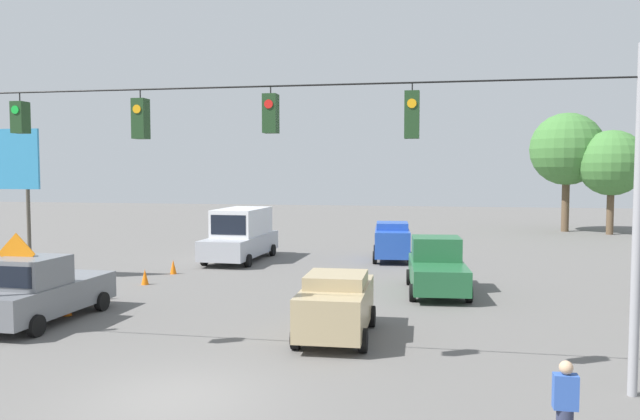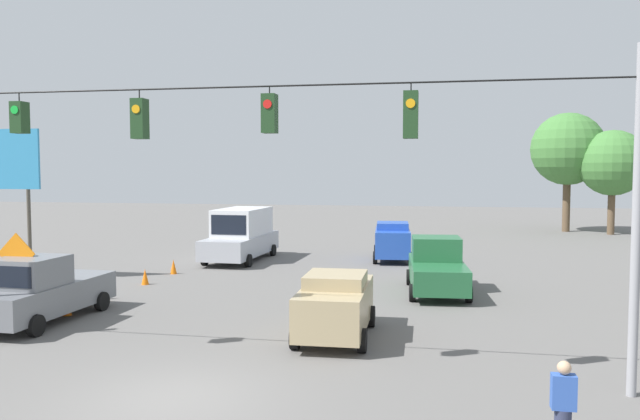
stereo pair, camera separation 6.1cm
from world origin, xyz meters
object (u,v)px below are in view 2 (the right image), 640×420
object	(u,v)px
pickup_truck_grey_parked_shoulder	(41,291)
tree_horizon_right	(613,163)
traffic_cone_nearest	(67,305)
roadside_billboard	(0,170)
pedestrian	(563,407)
overhead_signal_span	(209,172)
sedan_blue_oncoming_deep	(392,241)
work_zone_sign	(17,261)
traffic_cone_third	(145,277)
box_truck_silver_withflow_far	(241,235)
tree_horizon_left	(568,149)
sedan_tan_crossing_near	(336,304)
traffic_cone_fourth	(173,267)
pickup_truck_green_oncoming_far	(437,267)
traffic_cone_second	(104,290)

from	to	relation	value
pickup_truck_grey_parked_shoulder	tree_horizon_right	world-z (taller)	tree_horizon_right
traffic_cone_nearest	roadside_billboard	world-z (taller)	roadside_billboard
traffic_cone_nearest	pedestrian	size ratio (longest dim) A/B	0.42
roadside_billboard	tree_horizon_right	xyz separation A→B (m)	(-31.09, -24.93, 0.49)
overhead_signal_span	sedan_blue_oncoming_deep	world-z (taller)	overhead_signal_span
overhead_signal_span	work_zone_sign	world-z (taller)	overhead_signal_span
pickup_truck_grey_parked_shoulder	traffic_cone_third	distance (m)	6.58
traffic_cone_nearest	traffic_cone_third	xyz separation A→B (m)	(0.01, -5.59, 0.00)
box_truck_silver_withflow_far	traffic_cone_third	xyz separation A→B (m)	(1.77, 7.49, -1.02)
roadside_billboard	pedestrian	xyz separation A→B (m)	(-20.66, 13.01, -3.97)
tree_horizon_left	roadside_billboard	bearing A→B (deg)	43.30
box_truck_silver_withflow_far	tree_horizon_left	distance (m)	28.08
pickup_truck_grey_parked_shoulder	sedan_blue_oncoming_deep	bearing A→B (deg)	-122.62
box_truck_silver_withflow_far	pedestrian	world-z (taller)	box_truck_silver_withflow_far
box_truck_silver_withflow_far	work_zone_sign	bearing A→B (deg)	80.02
sedan_tan_crossing_near	roadside_billboard	size ratio (longest dim) A/B	0.65
traffic_cone_third	tree_horizon_right	world-z (taller)	tree_horizon_right
sedan_tan_crossing_near	sedan_blue_oncoming_deep	bearing A→B (deg)	-91.91
sedan_tan_crossing_near	traffic_cone_fourth	size ratio (longest dim) A/B	6.39
pickup_truck_grey_parked_shoulder	box_truck_silver_withflow_far	bearing A→B (deg)	-98.22
work_zone_sign	pedestrian	size ratio (longest dim) A/B	1.81
traffic_cone_fourth	pedestrian	bearing A→B (deg)	131.64
roadside_billboard	work_zone_sign	world-z (taller)	roadside_billboard
pickup_truck_green_oncoming_far	pedestrian	bearing A→B (deg)	98.84
roadside_billboard	tree_horizon_left	distance (m)	38.92
overhead_signal_span	pickup_truck_green_oncoming_far	size ratio (longest dim) A/B	3.68
pickup_truck_green_oncoming_far	traffic_cone_fourth	bearing A→B (deg)	-10.13
box_truck_silver_withflow_far	traffic_cone_fourth	xyz separation A→B (m)	(1.71, 4.78, -1.02)
pickup_truck_grey_parked_shoulder	traffic_cone_nearest	size ratio (longest dim) A/B	7.95
overhead_signal_span	traffic_cone_third	distance (m)	12.77
tree_horizon_right	roadside_billboard	bearing A→B (deg)	38.72
work_zone_sign	tree_horizon_right	distance (m)	40.78
pickup_truck_grey_parked_shoulder	traffic_cone_second	world-z (taller)	pickup_truck_grey_parked_shoulder
pickup_truck_grey_parked_shoulder	pedestrian	bearing A→B (deg)	155.63
tree_horizon_right	pickup_truck_green_oncoming_far	bearing A→B (deg)	62.71
pedestrian	roadside_billboard	bearing A→B (deg)	-32.20
traffic_cone_third	roadside_billboard	distance (m)	7.96
sedan_tan_crossing_near	work_zone_sign	bearing A→B (deg)	2.11
sedan_blue_oncoming_deep	traffic_cone_fourth	size ratio (longest dim) A/B	6.53
sedan_tan_crossing_near	tree_horizon_left	distance (m)	35.93
work_zone_sign	box_truck_silver_withflow_far	bearing A→B (deg)	-99.98
overhead_signal_span	pedestrian	world-z (taller)	overhead_signal_span
work_zone_sign	tree_horizon_right	bearing A→B (deg)	-128.40
box_truck_silver_withflow_far	traffic_cone_third	size ratio (longest dim) A/B	9.62
overhead_signal_span	sedan_tan_crossing_near	size ratio (longest dim) A/B	4.53
overhead_signal_span	box_truck_silver_withflow_far	distance (m)	18.45
sedan_tan_crossing_near	traffic_cone_third	world-z (taller)	sedan_tan_crossing_near
traffic_cone_second	traffic_cone_third	xyz separation A→B (m)	(-0.14, -3.03, 0.00)
tree_horizon_left	sedan_tan_crossing_near	bearing A→B (deg)	69.27
pickup_truck_green_oncoming_far	tree_horizon_right	bearing A→B (deg)	-117.29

